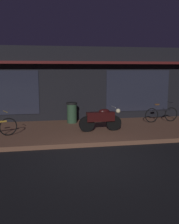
# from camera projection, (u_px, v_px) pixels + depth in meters

# --- Properties ---
(ground_plane) EXTENTS (60.00, 60.00, 0.00)m
(ground_plane) POSITION_uv_depth(u_px,v_px,m) (94.00, 157.00, 7.57)
(ground_plane) COLOR black
(sidewalk_slab) EXTENTS (18.00, 4.00, 0.15)m
(sidewalk_slab) POSITION_uv_depth(u_px,v_px,m) (79.00, 131.00, 10.47)
(sidewalk_slab) COLOR brown
(sidewalk_slab) RESTS_ON ground_plane
(storefront_building) EXTENTS (18.00, 3.30, 3.60)m
(storefront_building) POSITION_uv_depth(u_px,v_px,m) (70.00, 84.00, 13.47)
(storefront_building) COLOR black
(storefront_building) RESTS_ON ground_plane
(motorcycle) EXTENTS (1.70, 0.55, 0.97)m
(motorcycle) POSITION_uv_depth(u_px,v_px,m) (101.00, 119.00, 10.09)
(motorcycle) COLOR black
(motorcycle) RESTS_ON sidewalk_slab
(bicycle_extra) EXTENTS (1.66, 0.42, 0.91)m
(bicycle_extra) POSITION_uv_depth(u_px,v_px,m) (161.00, 114.00, 11.86)
(bicycle_extra) COLOR black
(bicycle_extra) RESTS_ON sidewalk_slab
(trash_bin) EXTENTS (0.48, 0.48, 0.93)m
(trash_bin) POSITION_uv_depth(u_px,v_px,m) (72.00, 112.00, 11.65)
(trash_bin) COLOR #2D4C33
(trash_bin) RESTS_ON sidewalk_slab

